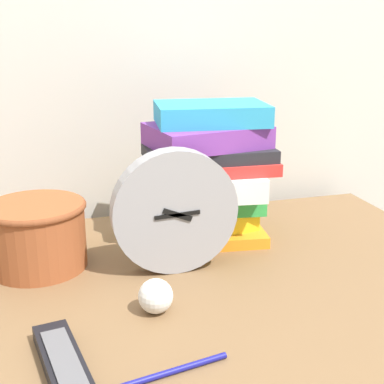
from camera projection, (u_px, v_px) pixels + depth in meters
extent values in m
cylinder|color=#99999E|center=(175.00, 211.00, 0.89)|extent=(0.21, 0.04, 0.21)
cylinder|color=white|center=(176.00, 213.00, 0.88)|extent=(0.19, 0.01, 0.19)
cube|color=black|center=(177.00, 215.00, 0.87)|extent=(0.05, 0.01, 0.03)
cube|color=black|center=(177.00, 215.00, 0.87)|extent=(0.08, 0.01, 0.01)
cylinder|color=black|center=(177.00, 215.00, 0.87)|extent=(0.01, 0.00, 0.01)
cube|color=orange|center=(202.00, 231.00, 1.06)|extent=(0.25, 0.20, 0.02)
cube|color=yellow|center=(199.00, 220.00, 1.04)|extent=(0.22, 0.16, 0.03)
cube|color=green|center=(201.00, 199.00, 1.05)|extent=(0.25, 0.16, 0.04)
cube|color=white|center=(207.00, 182.00, 1.01)|extent=(0.22, 0.18, 0.04)
cube|color=red|center=(211.00, 162.00, 1.02)|extent=(0.24, 0.19, 0.02)
cube|color=#232328|center=(208.00, 153.00, 1.00)|extent=(0.24, 0.15, 0.02)
cube|color=#7A3899|center=(207.00, 135.00, 0.99)|extent=(0.23, 0.18, 0.04)
cube|color=#2D9ED1|center=(211.00, 114.00, 0.99)|extent=(0.22, 0.16, 0.04)
cylinder|color=#994C28|center=(37.00, 236.00, 0.91)|extent=(0.16, 0.16, 0.12)
torus|color=brown|center=(34.00, 207.00, 0.90)|extent=(0.17, 0.17, 0.01)
cube|color=black|center=(66.00, 370.00, 0.64)|extent=(0.08, 0.20, 0.02)
cube|color=#59595E|center=(65.00, 361.00, 0.63)|extent=(0.05, 0.15, 0.00)
sphere|color=white|center=(156.00, 296.00, 0.78)|extent=(0.05, 0.05, 0.05)
cylinder|color=navy|center=(175.00, 371.00, 0.64)|extent=(0.14, 0.03, 0.01)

